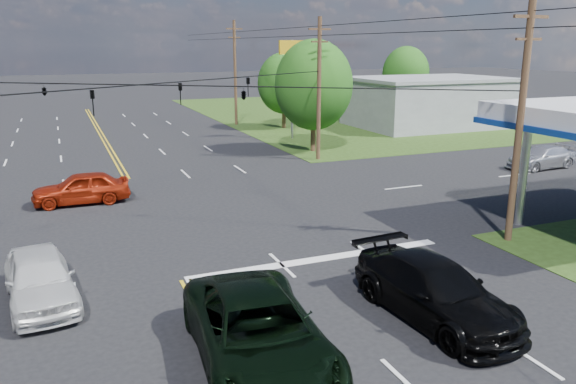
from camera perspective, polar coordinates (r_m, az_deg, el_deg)
name	(u,v)px	position (r m, az deg, el deg)	size (l,w,h in m)	color
ground	(148,216)	(26.88, -14.02, -2.36)	(280.00, 280.00, 0.00)	black
grass_ne	(401,111)	(69.63, 11.43, 8.07)	(46.00, 48.00, 0.03)	#273B12
stop_bar	(319,260)	(20.93, 3.20, -6.86)	(10.00, 0.50, 0.02)	silver
retail_ne	(428,103)	(56.77, 14.04, 8.72)	(14.00, 10.00, 4.40)	gray
pole_se	(520,119)	(23.50, 22.53, 6.82)	(1.60, 0.28, 9.50)	#462B1D
pole_ne	(319,88)	(38.36, 3.17, 10.54)	(1.60, 0.28, 9.50)	#462B1D
pole_right_far	(235,72)	(56.06, -5.39, 12.06)	(1.60, 0.28, 10.00)	#462B1D
span_wire_signals	(139,85)	(25.82, -14.86, 10.47)	(26.00, 18.00, 1.13)	black
power_lines	(142,21)	(23.80, -14.58, 16.46)	(26.04, 100.00, 0.64)	black
tree_right_a	(314,85)	(41.49, 2.62, 10.79)	(5.70, 5.70, 8.18)	#462B1D
tree_right_b	(284,83)	(53.51, -0.43, 10.98)	(4.94, 4.94, 7.09)	#462B1D
tree_far_r	(406,73)	(67.06, 11.87, 11.71)	(5.32, 5.32, 7.63)	#462B1D
pickup_dkgreen	(258,333)	(14.10, -3.05, -14.09)	(2.98, 6.46, 1.79)	black
suv_black	(435,290)	(16.93, 14.70, -9.65)	(2.36, 5.82, 1.69)	black
pickup_white	(40,278)	(18.85, -23.90, -8.03)	(1.90, 4.73, 1.61)	silver
sedan_red	(81,188)	(29.78, -20.28, 0.39)	(1.87, 4.65, 1.58)	#971F0A
sedan_far	(541,157)	(39.59, 24.36, 3.24)	(1.99, 4.91, 1.42)	#B8B8BD
polesign_ne	(292,62)	(47.23, 0.42, 13.05)	(2.24, 0.36, 8.11)	#A5A5AA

